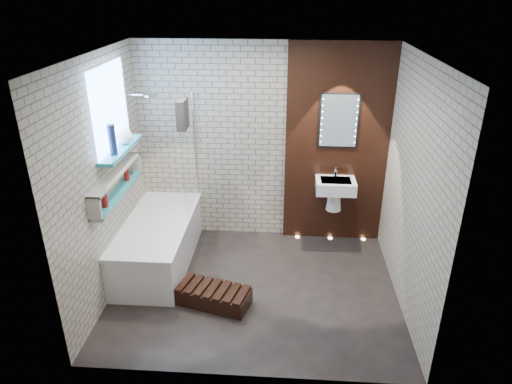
# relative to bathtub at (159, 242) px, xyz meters

# --- Properties ---
(ground) EXTENTS (3.20, 3.20, 0.00)m
(ground) POSITION_rel_bathtub_xyz_m (1.22, -0.45, -0.29)
(ground) COLOR black
(ground) RESTS_ON ground
(room_shell) EXTENTS (3.24, 3.20, 2.60)m
(room_shell) POSITION_rel_bathtub_xyz_m (1.22, -0.45, 1.01)
(room_shell) COLOR tan
(room_shell) RESTS_ON ground
(walnut_panel) EXTENTS (1.30, 0.06, 2.60)m
(walnut_panel) POSITION_rel_bathtub_xyz_m (2.17, 0.82, 1.01)
(walnut_panel) COLOR black
(walnut_panel) RESTS_ON ground
(clerestory_window) EXTENTS (0.18, 1.00, 0.94)m
(clerestory_window) POSITION_rel_bathtub_xyz_m (-0.34, -0.10, 1.61)
(clerestory_window) COLOR #7FADE0
(clerestory_window) RESTS_ON room_shell
(display_niche) EXTENTS (0.14, 1.30, 0.26)m
(display_niche) POSITION_rel_bathtub_xyz_m (-0.31, -0.30, 0.91)
(display_niche) COLOR teal
(display_niche) RESTS_ON room_shell
(bathtub) EXTENTS (0.79, 1.74, 0.70)m
(bathtub) POSITION_rel_bathtub_xyz_m (0.00, 0.00, 0.00)
(bathtub) COLOR white
(bathtub) RESTS_ON ground
(bath_screen) EXTENTS (0.01, 0.78, 1.40)m
(bath_screen) POSITION_rel_bathtub_xyz_m (0.35, 0.44, 0.99)
(bath_screen) COLOR white
(bath_screen) RESTS_ON bathtub
(towel) EXTENTS (0.10, 0.26, 0.33)m
(towel) POSITION_rel_bathtub_xyz_m (0.35, 0.22, 1.56)
(towel) COLOR black
(towel) RESTS_ON bath_screen
(shower_head) EXTENTS (0.18, 0.18, 0.02)m
(shower_head) POSITION_rel_bathtub_xyz_m (-0.08, 0.50, 1.71)
(shower_head) COLOR silver
(shower_head) RESTS_ON room_shell
(washbasin) EXTENTS (0.50, 0.36, 0.58)m
(washbasin) POSITION_rel_bathtub_xyz_m (2.17, 0.62, 0.50)
(washbasin) COLOR white
(washbasin) RESTS_ON walnut_panel
(led_mirror) EXTENTS (0.50, 0.02, 0.70)m
(led_mirror) POSITION_rel_bathtub_xyz_m (2.17, 0.78, 1.36)
(led_mirror) COLOR black
(led_mirror) RESTS_ON walnut_panel
(walnut_step) EXTENTS (0.86, 0.55, 0.18)m
(walnut_step) POSITION_rel_bathtub_xyz_m (0.79, -0.75, -0.20)
(walnut_step) COLOR black
(walnut_step) RESTS_ON ground
(niche_bottles) EXTENTS (0.06, 0.76, 0.15)m
(niche_bottles) POSITION_rel_bathtub_xyz_m (-0.31, -0.30, 0.88)
(niche_bottles) COLOR maroon
(niche_bottles) RESTS_ON display_niche
(sill_vases) EXTENTS (0.18, 0.49, 0.33)m
(sill_vases) POSITION_rel_bathtub_xyz_m (-0.28, -0.07, 1.37)
(sill_vases) COLOR #141A39
(sill_vases) RESTS_ON clerestory_window
(floor_uplights) EXTENTS (0.96, 0.06, 0.01)m
(floor_uplights) POSITION_rel_bathtub_xyz_m (2.17, 0.75, -0.29)
(floor_uplights) COLOR #FFD899
(floor_uplights) RESTS_ON ground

